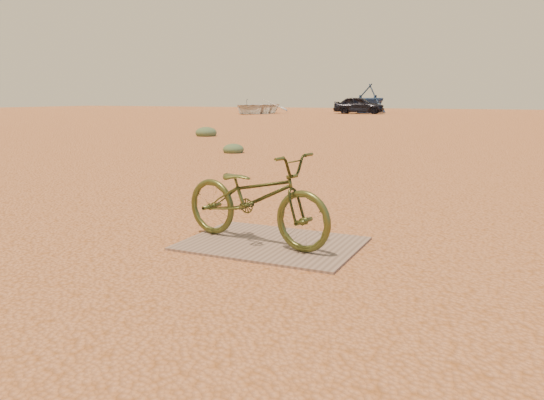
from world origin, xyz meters
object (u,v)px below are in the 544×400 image
at_px(plywood_board, 272,243).
at_px(car, 359,105).
at_px(boat_near_left, 255,106).
at_px(boat_far_left, 368,98).
at_px(bicycle, 255,197).

bearing_deg(plywood_board, car, 104.68).
bearing_deg(boat_near_left, boat_far_left, 37.98).
distance_m(plywood_board, boat_near_left, 39.40).
height_order(plywood_board, bicycle, bicycle).
distance_m(car, boat_near_left, 8.49).
distance_m(boat_near_left, boat_far_left, 9.90).
xyz_separation_m(plywood_board, car, (-10.07, 38.44, 0.68)).
xyz_separation_m(bicycle, boat_near_left, (-17.74, 35.16, 0.15)).
height_order(bicycle, car, car).
bearing_deg(boat_near_left, car, 22.74).
xyz_separation_m(plywood_board, boat_far_left, (-10.14, 41.23, 1.24)).
bearing_deg(bicycle, plywood_board, -58.79).
xyz_separation_m(bicycle, boat_far_left, (-9.99, 41.28, 0.80)).
distance_m(plywood_board, car, 39.74).
bearing_deg(boat_far_left, bicycle, -55.68).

